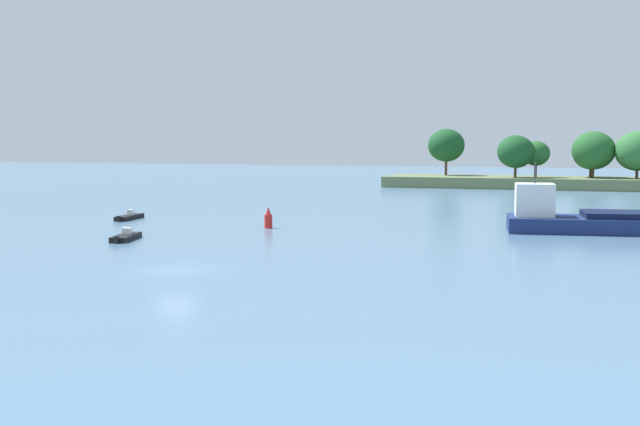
# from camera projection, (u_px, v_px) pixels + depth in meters

# --- Properties ---
(ground_plane) EXTENTS (400.00, 400.00, 0.00)m
(ground_plane) POSITION_uv_depth(u_px,v_px,m) (176.00, 270.00, 47.95)
(ground_plane) COLOR slate
(treeline_island) EXTENTS (60.96, 13.03, 9.83)m
(treeline_island) POSITION_uv_depth(u_px,v_px,m) (576.00, 166.00, 129.75)
(treeline_island) COLOR #66754C
(treeline_island) RESTS_ON ground
(fishing_skiff) EXTENTS (1.73, 4.83, 0.93)m
(fishing_skiff) POSITION_uv_depth(u_px,v_px,m) (129.00, 217.00, 78.89)
(fishing_skiff) COLOR black
(fishing_skiff) RESTS_ON ground
(small_motorboat) EXTENTS (2.32, 4.57, 0.91)m
(small_motorboat) POSITION_uv_depth(u_px,v_px,m) (126.00, 237.00, 62.47)
(small_motorboat) COLOR black
(small_motorboat) RESTS_ON ground
(channel_buoy_red) EXTENTS (0.70, 0.70, 1.90)m
(channel_buoy_red) POSITION_uv_depth(u_px,v_px,m) (268.00, 219.00, 70.89)
(channel_buoy_red) COLOR red
(channel_buoy_red) RESTS_ON ground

